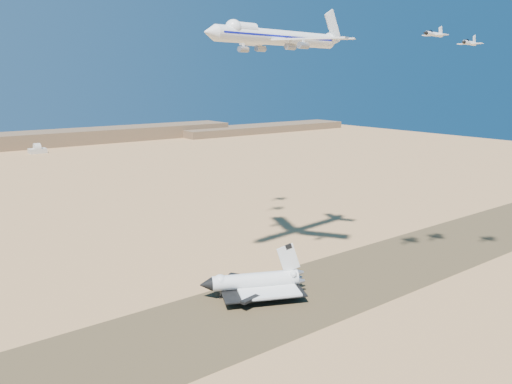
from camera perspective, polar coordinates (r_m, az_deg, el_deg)
ground at (r=190.09m, az=-0.06°, el=-13.39°), size 1200.00×1200.00×0.00m
runway at (r=190.08m, az=-0.06°, el=-13.38°), size 600.00×50.00×0.06m
ridgeline at (r=688.87m, az=-22.73°, el=5.43°), size 960.00×90.00×18.00m
shuttle at (r=199.96m, az=-0.19°, el=-10.27°), size 42.39×36.14×20.65m
carrier_747 at (r=209.36m, az=2.10°, el=17.26°), size 76.96×59.26×19.13m
crew_a at (r=197.76m, az=2.03°, el=-11.99°), size 0.56×0.76×1.91m
crew_b at (r=199.32m, az=3.50°, el=-11.80°), size 1.01×1.04×1.89m
crew_c at (r=200.25m, az=3.99°, el=-11.69°), size 1.17×1.22×1.91m
chase_jet_a at (r=199.92m, az=19.64°, el=16.65°), size 16.07×9.05×4.04m
chase_jet_b at (r=212.98m, az=23.19°, el=15.41°), size 16.21×9.35×4.12m
chase_jet_d at (r=254.33m, az=-1.09°, el=17.54°), size 13.85×7.37×3.45m
chase_jet_e at (r=280.00m, az=-0.43°, el=17.50°), size 14.89×7.88×3.71m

